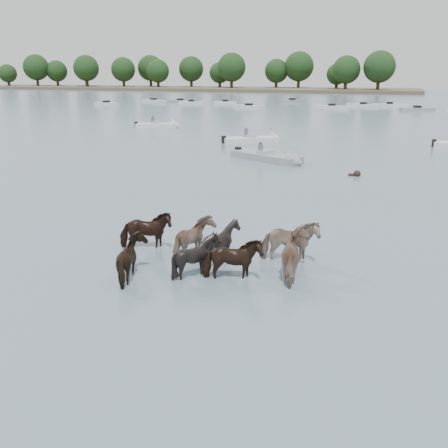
% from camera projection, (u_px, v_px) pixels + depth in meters
% --- Properties ---
extents(ground, '(400.00, 400.00, 0.00)m').
position_uv_depth(ground, '(221.00, 265.00, 15.81)').
color(ground, slate).
rests_on(ground, ground).
extents(shoreline, '(160.00, 30.00, 1.00)m').
position_uv_depth(shoreline, '(178.00, 89.00, 173.21)').
color(shoreline, '#4C4233').
rests_on(shoreline, ground).
extents(pony_herd, '(7.50, 4.60, 1.60)m').
position_uv_depth(pony_herd, '(217.00, 250.00, 15.51)').
color(pony_herd, black).
rests_on(pony_herd, ground).
extents(swimming_pony, '(0.72, 0.44, 0.44)m').
position_uv_depth(swimming_pony, '(356.00, 174.00, 29.33)').
color(swimming_pony, black).
rests_on(swimming_pony, ground).
extents(motorboat_a, '(5.28, 4.11, 1.92)m').
position_uv_depth(motorboat_a, '(259.00, 140.00, 43.32)').
color(motorboat_a, silver).
rests_on(motorboat_a, ground).
extents(motorboat_b, '(5.95, 4.05, 1.92)m').
position_uv_depth(motorboat_b, '(274.00, 158.00, 33.96)').
color(motorboat_b, gray).
rests_on(motorboat_b, ground).
extents(motorboat_f, '(5.11, 3.17, 1.92)m').
position_uv_depth(motorboat_f, '(163.00, 126.00, 54.92)').
color(motorboat_f, silver).
rests_on(motorboat_f, ground).
extents(distant_flotilla, '(104.49, 26.22, 0.93)m').
position_uv_depth(distant_flotilla, '(368.00, 107.00, 84.86)').
color(distant_flotilla, silver).
rests_on(distant_flotilla, ground).
extents(treeline, '(144.82, 21.45, 12.58)m').
position_uv_depth(treeline, '(178.00, 69.00, 172.36)').
color(treeline, '#382619').
rests_on(treeline, ground).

